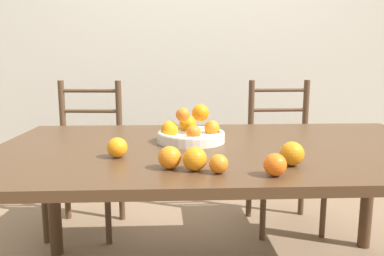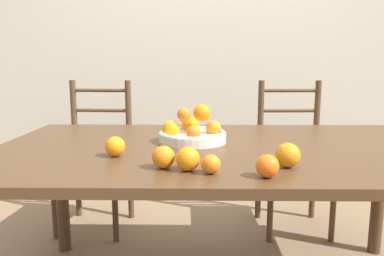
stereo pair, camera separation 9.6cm
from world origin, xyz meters
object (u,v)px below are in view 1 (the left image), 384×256
object	(u,v)px
orange_loose_0	(117,148)
orange_loose_1	(275,165)
chair_right	(284,155)
orange_loose_2	(170,157)
fruit_bowl	(191,133)
orange_loose_4	(292,154)
orange_loose_5	(219,164)
orange_loose_3	(195,159)
chair_left	(86,157)

from	to	relation	value
orange_loose_0	orange_loose_1	world-z (taller)	orange_loose_0
chair_right	orange_loose_2	bearing A→B (deg)	-124.38
fruit_bowl	orange_loose_4	bearing A→B (deg)	-51.61
orange_loose_5	orange_loose_4	bearing A→B (deg)	16.66
orange_loose_3	orange_loose_4	distance (m)	0.33
orange_loose_1	fruit_bowl	bearing A→B (deg)	114.16
orange_loose_1	orange_loose_4	bearing A→B (deg)	52.34
orange_loose_1	orange_loose_4	size ratio (longest dim) A/B	0.86
orange_loose_3	orange_loose_4	world-z (taller)	orange_loose_4
orange_loose_2	orange_loose_5	bearing A→B (deg)	-20.77
fruit_bowl	orange_loose_1	distance (m)	0.57
chair_left	chair_right	world-z (taller)	same
chair_left	chair_right	bearing A→B (deg)	4.90
orange_loose_5	orange_loose_3	bearing A→B (deg)	156.53
orange_loose_2	chair_left	world-z (taller)	chair_left
orange_loose_0	orange_loose_2	xyz separation A→B (m)	(0.19, -0.16, 0.00)
chair_right	orange_loose_1	bearing A→B (deg)	-110.09
orange_loose_5	chair_left	distance (m)	1.43
fruit_bowl	orange_loose_5	xyz separation A→B (m)	(0.07, -0.49, -0.01)
orange_loose_5	orange_loose_0	bearing A→B (deg)	148.08
orange_loose_5	chair_left	size ratio (longest dim) A/B	0.06
fruit_bowl	chair_left	size ratio (longest dim) A/B	0.31
orange_loose_0	chair_right	world-z (taller)	chair_right
fruit_bowl	orange_loose_0	world-z (taller)	fruit_bowl
chair_left	chair_right	xyz separation A→B (m)	(1.28, 0.00, 0.00)
orange_loose_1	chair_left	world-z (taller)	chair_left
orange_loose_4	orange_loose_1	bearing A→B (deg)	-127.66
orange_loose_3	orange_loose_5	distance (m)	0.08
orange_loose_2	orange_loose_4	bearing A→B (deg)	2.59
fruit_bowl	orange_loose_3	size ratio (longest dim) A/B	3.80
orange_loose_0	orange_loose_1	xyz separation A→B (m)	(0.52, -0.26, -0.00)
orange_loose_2	chair_left	bearing A→B (deg)	115.40
orange_loose_1	orange_loose_5	distance (m)	0.17
orange_loose_1	orange_loose_3	size ratio (longest dim) A/B	0.91
fruit_bowl	chair_left	xyz separation A→B (m)	(-0.64, 0.73, -0.29)
chair_left	orange_loose_0	bearing A→B (deg)	-65.51
orange_loose_2	orange_loose_3	distance (m)	0.09
orange_loose_0	orange_loose_3	distance (m)	0.33
fruit_bowl	orange_loose_5	bearing A→B (deg)	-82.33
orange_loose_3	chair_right	world-z (taller)	chair_right
orange_loose_1	orange_loose_3	bearing A→B (deg)	163.99
orange_loose_3	orange_loose_1	bearing A→B (deg)	-16.01
fruit_bowl	chair_left	world-z (taller)	chair_left
orange_loose_5	chair_left	xyz separation A→B (m)	(-0.70, 1.22, -0.28)
fruit_bowl	orange_loose_2	xyz separation A→B (m)	(-0.09, -0.43, -0.00)
orange_loose_4	orange_loose_5	bearing A→B (deg)	-163.34
orange_loose_0	orange_loose_1	distance (m)	0.58
orange_loose_0	orange_loose_3	world-z (taller)	orange_loose_3
orange_loose_3	orange_loose_4	size ratio (longest dim) A/B	0.95
orange_loose_4	orange_loose_5	size ratio (longest dim) A/B	1.35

